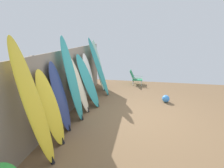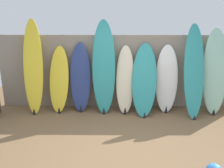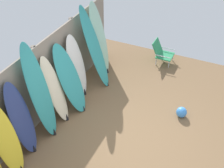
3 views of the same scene
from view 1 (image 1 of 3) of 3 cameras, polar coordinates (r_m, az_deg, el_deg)
The scene contains 13 objects.
ground at distance 4.95m, azimuth 8.65°, elevation -10.52°, with size 7.68×7.68×0.00m, color brown.
fence_back at distance 5.07m, azimuth -14.19°, elevation 0.68°, with size 6.08×0.11×1.80m.
surfboard_yellow_0 at distance 3.11m, azimuth -24.25°, elevation -6.38°, with size 0.49×0.58×2.19m.
surfboard_yellow_1 at distance 3.69m, azimuth -19.34°, elevation -7.67°, with size 0.52×0.52×1.57m.
surfboard_navy_2 at distance 4.10m, azimuth -16.44°, elevation -4.47°, with size 0.49×0.39×1.64m.
surfboard_teal_3 at distance 4.48m, azimuth -12.81°, elevation 1.17°, with size 0.55×0.51×2.18m.
surfboard_cream_4 at distance 5.02m, azimuth -10.52°, elevation -0.73°, with size 0.46×0.56×1.58m.
surfboard_teal_5 at distance 5.37m, azimuth -7.81°, elevation 0.90°, with size 0.65×0.78×1.64m.
surfboard_white_6 at distance 5.92m, azimuth -7.44°, elevation 2.08°, with size 0.56×0.45×1.60m.
surfboard_teal_7 at distance 6.34m, azimuth -4.33°, elevation 5.41°, with size 0.50×0.82×2.09m.
surfboard_seafoam_8 at distance 6.89m, azimuth -4.32°, elevation 5.84°, with size 0.59×0.54×2.00m.
beach_chair at distance 7.95m, azimuth 7.53°, elevation 2.19°, with size 0.50×0.57×0.64m.
beach_ball at distance 6.11m, azimuth 17.15°, elevation -4.61°, with size 0.24×0.24×0.24m, color #3F8CE5.
Camera 1 is at (-4.44, -0.06, 2.19)m, focal length 28.00 mm.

